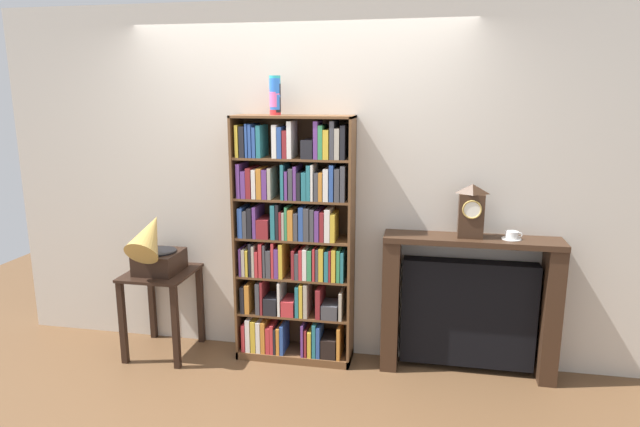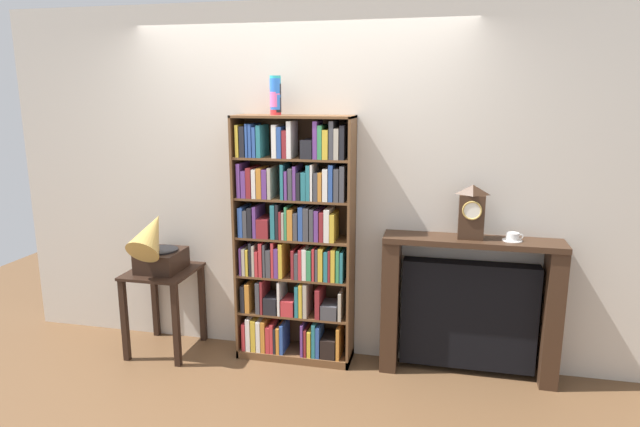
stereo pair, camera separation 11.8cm
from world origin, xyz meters
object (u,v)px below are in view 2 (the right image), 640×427
Objects in this scene: fireplace_mantel at (469,308)px; teacup_with_saucer at (513,237)px; mantel_clock at (472,212)px; cup_stack at (275,95)px; gramophone at (156,245)px; side_table_left at (164,290)px; bookshelf at (294,244)px.

teacup_with_saucer is at bearing -5.29° from fireplace_mantel.
cup_stack is at bearing 179.90° from mantel_clock.
gramophone reaches higher than teacup_with_saucer.
cup_stack reaches higher than teacup_with_saucer.
fireplace_mantel is (2.31, 0.15, 0.00)m from side_table_left.
bookshelf is at bearing -178.36° from fireplace_mantel.
gramophone is at bearing -169.80° from bookshelf.
side_table_left is 1.77× the size of mantel_clock.
gramophone is (-0.90, -0.20, -1.10)m from cup_stack.
gramophone is at bearing -175.60° from teacup_with_saucer.
fireplace_mantel is at bearing 5.48° from gramophone.
fireplace_mantel is at bearing 3.65° from side_table_left.
bookshelf is 13.47× the size of teacup_with_saucer.
fireplace_mantel reaches higher than side_table_left.
fireplace_mantel is at bearing 0.97° from cup_stack.
mantel_clock is at bearing 4.88° from gramophone.
cup_stack reaches higher than bookshelf.
side_table_left is at bearing -172.21° from cup_stack.
mantel_clock reaches higher than fireplace_mantel.
cup_stack reaches higher than gramophone.
mantel_clock reaches higher than teacup_with_saucer.
teacup_with_saucer is at bearing 0.48° from bookshelf.
gramophone is 2.35m from fireplace_mantel.
side_table_left is (-1.03, -0.11, -0.41)m from bookshelf.
mantel_clock is 2.74× the size of teacup_with_saucer.
gramophone reaches higher than side_table_left.
mantel_clock is at bearing -128.84° from fireplace_mantel.
bookshelf is 1.51× the size of fireplace_mantel.
bookshelf is 1.11m from side_table_left.
bookshelf is 3.51× the size of gramophone.
cup_stack reaches higher than fireplace_mantel.
cup_stack is at bearing 7.79° from side_table_left.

